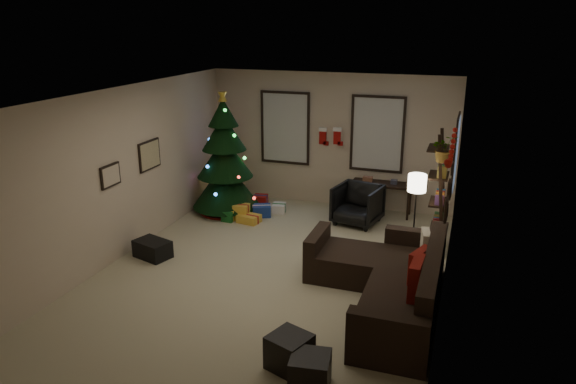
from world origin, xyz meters
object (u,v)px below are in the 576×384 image
Objects in this scene: sofa at (390,283)px; desk_chair at (357,204)px; christmas_tree at (225,162)px; desk at (383,187)px; bookshelf at (440,194)px.

sofa reaches higher than desk_chair.
christmas_tree is 2.06× the size of desk.
christmas_tree is at bearing -164.10° from desk.
desk is 1.86m from bookshelf.
bookshelf is (0.47, 2.02, 0.68)m from sofa.
desk is (-0.69, 3.42, 0.28)m from sofa.
sofa is 3.70× the size of desk_chair.
desk_chair is at bearing 4.26° from christmas_tree.
desk is 0.60× the size of bookshelf.
desk_chair is at bearing -118.30° from desk.
christmas_tree is 2.70m from desk_chair.
desk_chair is at bearing 110.56° from sofa.
christmas_tree is at bearing 172.26° from bookshelf.
sofa is 1.39× the size of bookshelf.
bookshelf is at bearing -15.09° from desk_chair.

